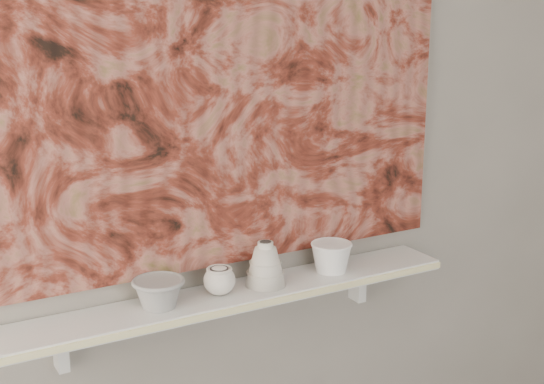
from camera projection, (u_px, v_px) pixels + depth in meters
wall_back at (217, 143)px, 2.17m from camera, size 3.60×0.00×3.60m
shelf at (234, 296)px, 2.20m from camera, size 1.40×0.18×0.03m
shelf_stripe at (249, 307)px, 2.12m from camera, size 1.40×0.01×0.02m
bracket_left at (61, 349)px, 2.03m from camera, size 0.03×0.06×0.12m
bracket_right at (357, 283)px, 2.50m from camera, size 0.03×0.06×0.12m
painting at (218, 77)px, 2.11m from camera, size 1.50×0.02×1.10m
house_motif at (350, 168)px, 2.39m from camera, size 0.09×0.00×0.08m
bowl_grey at (159, 293)px, 2.07m from camera, size 0.19×0.19×0.08m
cup_cream at (219, 280)px, 2.16m from camera, size 0.11×0.11×0.08m
bell_vessel at (265, 263)px, 2.23m from camera, size 0.14×0.14×0.13m
bowl_white at (331, 257)px, 2.34m from camera, size 0.14×0.14×0.09m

